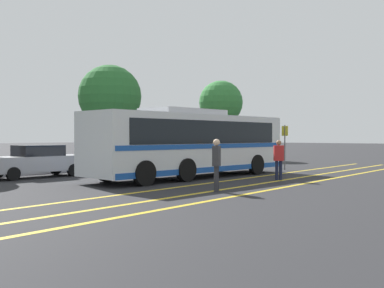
{
  "coord_description": "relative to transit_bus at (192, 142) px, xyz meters",
  "views": [
    {
      "loc": [
        -17.32,
        -13.42,
        1.92
      ],
      "look_at": [
        -1.16,
        -0.0,
        1.57
      ],
      "focal_mm": 42.0,
      "sensor_mm": 36.0,
      "label": 1
    }
  ],
  "objects": [
    {
      "name": "tree_2",
      "position": [
        14.94,
        9.19,
        3.15
      ],
      "size": [
        3.74,
        3.74,
        6.7
      ],
      "color": "#513823",
      "rests_on": "ground_plane"
    },
    {
      "name": "tree_0",
      "position": [
        3.75,
        10.36,
        2.98
      ],
      "size": [
        4.26,
        4.26,
        6.78
      ],
      "color": "#513823",
      "rests_on": "ground_plane"
    },
    {
      "name": "parked_car_1",
      "position": [
        -4.64,
        5.62,
        -0.9
      ],
      "size": [
        4.89,
        1.97,
        1.51
      ],
      "rotation": [
        0.0,
        0.0,
        1.52
      ],
      "color": "#9E9EA3",
      "rests_on": "ground_plane"
    },
    {
      "name": "lane_strip_1",
      "position": [
        0.01,
        -3.94,
        -1.66
      ],
      "size": [
        30.95,
        0.2,
        0.01
      ],
      "primitive_type": "cube",
      "rotation": [
        0.0,
        0.0,
        1.57
      ],
      "color": "gold",
      "rests_on": "ground_plane"
    },
    {
      "name": "lane_strip_0",
      "position": [
        0.01,
        -2.2,
        -1.66
      ],
      "size": [
        30.95,
        0.2,
        0.01
      ],
      "primitive_type": "cube",
      "rotation": [
        0.0,
        0.0,
        1.57
      ],
      "color": "gold",
      "rests_on": "ground_plane"
    },
    {
      "name": "pedestrian_0",
      "position": [
        -3.62,
        -4.13,
        -0.61
      ],
      "size": [
        0.47,
        0.37,
        1.84
      ],
      "rotation": [
        0.0,
        0.0,
        3.55
      ],
      "color": "#2D2D33",
      "rests_on": "ground_plane"
    },
    {
      "name": "parked_car_4",
      "position": [
        11.34,
        5.66,
        -0.95
      ],
      "size": [
        4.24,
        2.21,
        1.41
      ],
      "rotation": [
        0.0,
        0.0,
        -1.64
      ],
      "color": "olive",
      "rests_on": "ground_plane"
    },
    {
      "name": "parked_car_2",
      "position": [
        0.87,
        5.82,
        -0.95
      ],
      "size": [
        4.65,
        2.04,
        1.38
      ],
      "rotation": [
        0.0,
        0.0,
        1.51
      ],
      "color": "silver",
      "rests_on": "ground_plane"
    },
    {
      "name": "transit_bus",
      "position": [
        0.0,
        0.0,
        0.0
      ],
      "size": [
        11.4,
        3.39,
        3.17
      ],
      "rotation": [
        0.0,
        0.0,
        -1.64
      ],
      "color": "silver",
      "rests_on": "ground_plane"
    },
    {
      "name": "bus_stop_sign",
      "position": [
        7.03,
        -1.09,
        -0.04
      ],
      "size": [
        0.07,
        0.4,
        2.57
      ],
      "rotation": [
        0.0,
        0.0,
        -1.64
      ],
      "color": "#59595E",
      "rests_on": "ground_plane"
    },
    {
      "name": "curb_strip",
      "position": [
        0.01,
        7.02,
        -1.59
      ],
      "size": [
        38.95,
        0.36,
        0.15
      ],
      "primitive_type": "cube",
      "color": "#99999E",
      "rests_on": "ground_plane"
    },
    {
      "name": "ground_plane",
      "position": [
        1.17,
        -0.0,
        -1.66
      ],
      "size": [
        220.0,
        220.0,
        0.0
      ],
      "primitive_type": "plane",
      "color": "#262628"
    },
    {
      "name": "lane_strip_2",
      "position": [
        0.01,
        -5.31,
        -1.66
      ],
      "size": [
        30.95,
        0.2,
        0.01
      ],
      "primitive_type": "cube",
      "rotation": [
        0.0,
        0.0,
        1.57
      ],
      "color": "gold",
      "rests_on": "ground_plane"
    },
    {
      "name": "pedestrian_1",
      "position": [
        1.42,
        -3.78,
        -0.66
      ],
      "size": [
        0.44,
        0.46,
        1.76
      ],
      "rotation": [
        0.0,
        0.0,
        5.43
      ],
      "color": "#191E38",
      "rests_on": "ground_plane"
    },
    {
      "name": "parked_car_3",
      "position": [
        5.91,
        6.11,
        -0.96
      ],
      "size": [
        4.25,
        1.87,
        1.4
      ],
      "rotation": [
        0.0,
        0.0,
        -1.57
      ],
      "color": "maroon",
      "rests_on": "ground_plane"
    }
  ]
}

